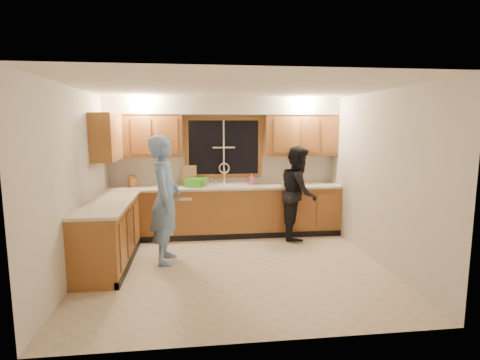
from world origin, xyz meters
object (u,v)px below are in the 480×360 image
stove (99,246)px  bowl (287,183)px  knife_block (132,181)px  dish_crate (197,182)px  sink (225,189)px  woman (298,193)px  dishwasher (179,215)px  man (165,200)px  soap_bottle (251,179)px

stove → bowl: (2.96, 1.83, 0.50)m
knife_block → dish_crate: (1.14, -0.10, -0.03)m
sink → woman: woman is taller
sink → dish_crate: sink is taller
stove → dish_crate: dish_crate is taller
dishwasher → bowl: size_ratio=3.59×
dishwasher → stove: bearing=-117.7°
dishwasher → bowl: (2.01, 0.02, 0.54)m
man → woman: 2.44m
dishwasher → dish_crate: size_ratio=2.47×
dishwasher → woman: bearing=-8.4°
stove → dish_crate: bearing=54.4°
soap_bottle → man: bearing=-136.6°
man → knife_block: 1.48m
sink → dish_crate: (-0.51, -0.03, 0.13)m
knife_block → dishwasher: bearing=-43.9°
woman → sink: bearing=90.7°
dishwasher → knife_block: 1.02m
knife_block → soap_bottle: (2.17, 0.10, -0.00)m
stove → soap_bottle: (2.31, 1.99, 0.57)m
woman → dish_crate: 1.82m
woman → dish_crate: bearing=95.6°
stove → knife_block: (0.14, 1.90, 0.57)m
knife_block → soap_bottle: bearing=-35.3°
stove → dish_crate: 2.27m
sink → stove: sink is taller
man → bowl: size_ratio=8.18×
woman → knife_block: bearing=97.4°
dishwasher → man: size_ratio=0.44×
woman → knife_block: woman is taller
sink → soap_bottle: bearing=18.3°
man → knife_block: bearing=29.8°
woman → dishwasher: bearing=96.7°
woman → soap_bottle: bearing=72.2°
man → stove: bearing=128.0°
sink → man: bearing=-128.3°
sink → stove: 2.60m
stove → dish_crate: size_ratio=2.71×
dish_crate → stove: bearing=-125.6°
stove → bowl: bearing=31.8°
sink → dish_crate: bearing=-176.6°
bowl → stove: bearing=-148.2°
bowl → dish_crate: bearing=-178.7°
woman → bowl: bearing=33.9°
stove → bowl: 3.52m
woman → knife_block: size_ratio=7.90×
bowl → soap_bottle: bearing=166.3°
woman → soap_bottle: (-0.77, 0.50, 0.19)m
man → knife_block: (-0.67, 1.32, 0.09)m
woman → soap_bottle: woman is taller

